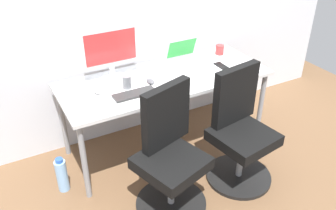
{
  "coord_description": "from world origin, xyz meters",
  "views": [
    {
      "loc": [
        -1.29,
        -2.44,
        2.1
      ],
      "look_at": [
        0.0,
        -0.05,
        0.46
      ],
      "focal_mm": 38.82,
      "sensor_mm": 36.0,
      "label": 1
    }
  ],
  "objects_px": {
    "open_laptop": "(186,58)",
    "coffee_mug": "(220,50)",
    "desktop_monitor": "(110,50)",
    "office_chair_right": "(239,132)",
    "water_bottle_on_floor": "(62,175)",
    "office_chair_left": "(169,157)"
  },
  "relations": [
    {
      "from": "open_laptop",
      "to": "coffee_mug",
      "type": "distance_m",
      "value": 0.39
    },
    {
      "from": "open_laptop",
      "to": "coffee_mug",
      "type": "xyz_separation_m",
      "value": [
        0.39,
        0.03,
        -0.01
      ]
    },
    {
      "from": "desktop_monitor",
      "to": "office_chair_right",
      "type": "bearing_deg",
      "value": -49.48
    },
    {
      "from": "office_chair_right",
      "to": "open_laptop",
      "type": "distance_m",
      "value": 0.87
    },
    {
      "from": "office_chair_right",
      "to": "water_bottle_on_floor",
      "type": "bearing_deg",
      "value": 159.45
    },
    {
      "from": "office_chair_left",
      "to": "office_chair_right",
      "type": "height_order",
      "value": "same"
    },
    {
      "from": "office_chair_left",
      "to": "water_bottle_on_floor",
      "type": "relative_size",
      "value": 3.03
    },
    {
      "from": "water_bottle_on_floor",
      "to": "office_chair_left",
      "type": "bearing_deg",
      "value": -35.81
    },
    {
      "from": "office_chair_left",
      "to": "water_bottle_on_floor",
      "type": "height_order",
      "value": "office_chair_left"
    },
    {
      "from": "office_chair_left",
      "to": "office_chair_right",
      "type": "relative_size",
      "value": 1.0
    },
    {
      "from": "office_chair_right",
      "to": "desktop_monitor",
      "type": "distance_m",
      "value": 1.24
    },
    {
      "from": "office_chair_left",
      "to": "coffee_mug",
      "type": "xyz_separation_m",
      "value": [
        1.0,
        0.82,
        0.33
      ]
    },
    {
      "from": "office_chair_left",
      "to": "desktop_monitor",
      "type": "relative_size",
      "value": 1.96
    },
    {
      "from": "desktop_monitor",
      "to": "open_laptop",
      "type": "bearing_deg",
      "value": -4.33
    },
    {
      "from": "desktop_monitor",
      "to": "office_chair_left",
      "type": "bearing_deg",
      "value": -84.15
    },
    {
      "from": "water_bottle_on_floor",
      "to": "desktop_monitor",
      "type": "bearing_deg",
      "value": 29.78
    },
    {
      "from": "coffee_mug",
      "to": "office_chair_left",
      "type": "bearing_deg",
      "value": -140.47
    },
    {
      "from": "open_laptop",
      "to": "coffee_mug",
      "type": "bearing_deg",
      "value": 3.96
    },
    {
      "from": "desktop_monitor",
      "to": "coffee_mug",
      "type": "bearing_deg",
      "value": -1.33
    },
    {
      "from": "office_chair_left",
      "to": "office_chair_right",
      "type": "xyz_separation_m",
      "value": [
        0.64,
        0.0,
        0.0
      ]
    },
    {
      "from": "office_chair_right",
      "to": "coffee_mug",
      "type": "bearing_deg",
      "value": 66.27
    },
    {
      "from": "office_chair_left",
      "to": "coffee_mug",
      "type": "height_order",
      "value": "office_chair_left"
    }
  ]
}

